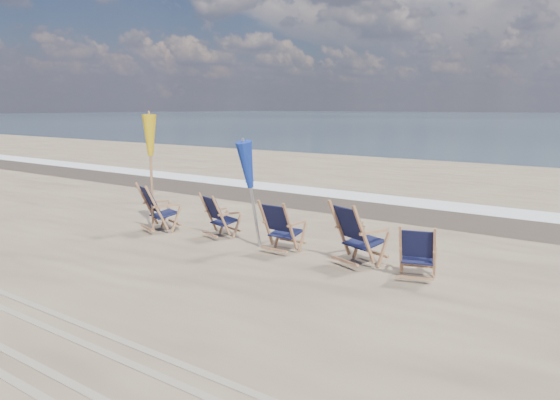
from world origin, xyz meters
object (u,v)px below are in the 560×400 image
(beach_chair_2, at_px, (290,229))
(beach_chair_3, at_px, (364,238))
(umbrella_blue, at_px, (252,168))
(beach_chair_1, at_px, (221,218))
(beach_chair_4, at_px, (434,255))
(beach_chair_0, at_px, (157,210))
(umbrella_yellow, at_px, (150,142))

(beach_chair_2, xyz_separation_m, beach_chair_3, (1.46, -0.03, 0.06))
(beach_chair_2, bearing_deg, umbrella_blue, 2.03)
(beach_chair_1, relative_size, beach_chair_4, 1.04)
(beach_chair_4, bearing_deg, umbrella_blue, -16.18)
(umbrella_blue, bearing_deg, beach_chair_1, 171.76)
(beach_chair_1, xyz_separation_m, beach_chair_4, (4.34, -0.06, -0.02))
(beach_chair_1, xyz_separation_m, umbrella_blue, (0.92, -0.13, 1.05))
(beach_chair_2, height_order, beach_chair_4, beach_chair_2)
(beach_chair_0, distance_m, umbrella_yellow, 1.42)
(beach_chair_0, distance_m, umbrella_blue, 2.53)
(beach_chair_0, height_order, beach_chair_2, beach_chair_0)
(beach_chair_4, distance_m, umbrella_blue, 3.58)
(beach_chair_1, distance_m, beach_chair_4, 4.34)
(beach_chair_1, height_order, beach_chair_3, beach_chair_3)
(beach_chair_1, bearing_deg, beach_chair_0, 33.13)
(umbrella_yellow, xyz_separation_m, umbrella_blue, (2.66, 0.11, -0.38))
(beach_chair_2, relative_size, beach_chair_3, 0.89)
(beach_chair_0, height_order, beach_chair_3, beach_chair_3)
(beach_chair_2, bearing_deg, beach_chair_1, -3.47)
(beach_chair_2, height_order, umbrella_yellow, umbrella_yellow)
(beach_chair_1, xyz_separation_m, beach_chair_3, (3.20, -0.13, 0.09))
(beach_chair_0, distance_m, beach_chair_3, 4.60)
(beach_chair_2, distance_m, umbrella_yellow, 3.75)
(beach_chair_4, distance_m, umbrella_yellow, 6.25)
(beach_chair_0, relative_size, umbrella_yellow, 0.43)
(beach_chair_3, distance_m, umbrella_yellow, 5.12)
(beach_chair_0, height_order, umbrella_blue, umbrella_blue)
(umbrella_yellow, height_order, umbrella_blue, umbrella_yellow)
(umbrella_blue, bearing_deg, umbrella_yellow, -177.71)
(beach_chair_2, bearing_deg, umbrella_yellow, 2.16)
(beach_chair_3, relative_size, umbrella_blue, 0.54)
(beach_chair_1, distance_m, umbrella_blue, 1.40)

